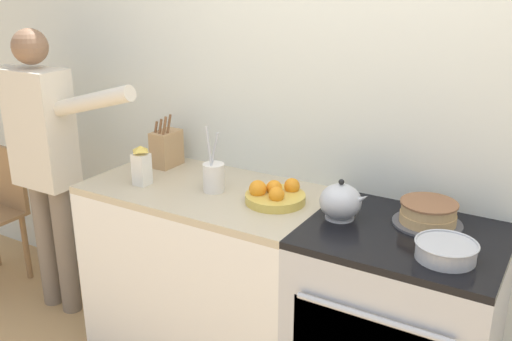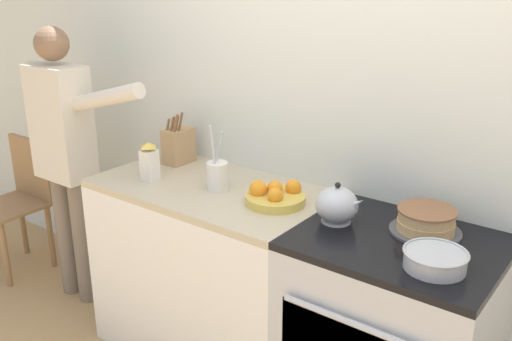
# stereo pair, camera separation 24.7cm
# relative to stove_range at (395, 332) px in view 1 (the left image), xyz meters

# --- Properties ---
(wall_back) EXTENTS (8.00, 0.04, 2.60)m
(wall_back) POSITION_rel_stove_range_xyz_m (-0.28, 0.34, 0.84)
(wall_back) COLOR silver
(wall_back) RESTS_ON ground_plane
(counter_cabinet) EXTENTS (1.14, 0.63, 0.91)m
(counter_cabinet) POSITION_rel_stove_range_xyz_m (-0.95, 0.00, -0.00)
(counter_cabinet) COLOR white
(counter_cabinet) RESTS_ON ground_plane
(stove_range) EXTENTS (0.77, 0.67, 0.91)m
(stove_range) POSITION_rel_stove_range_xyz_m (0.00, 0.00, 0.00)
(stove_range) COLOR #B7BABF
(stove_range) RESTS_ON ground_plane
(layer_cake) EXTENTS (0.28, 0.28, 0.10)m
(layer_cake) POSITION_rel_stove_range_xyz_m (0.05, 0.13, 0.50)
(layer_cake) COLOR #4C4C51
(layer_cake) RESTS_ON stove_range
(tea_kettle) EXTENTS (0.21, 0.17, 0.17)m
(tea_kettle) POSITION_rel_stove_range_xyz_m (-0.27, 0.01, 0.53)
(tea_kettle) COLOR #B7BABF
(tea_kettle) RESTS_ON stove_range
(mixing_bowl) EXTENTS (0.22, 0.22, 0.07)m
(mixing_bowl) POSITION_rel_stove_range_xyz_m (0.19, -0.13, 0.49)
(mixing_bowl) COLOR #B7BABF
(mixing_bowl) RESTS_ON stove_range
(knife_block) EXTENTS (0.10, 0.16, 0.28)m
(knife_block) POSITION_rel_stove_range_xyz_m (-1.32, 0.17, 0.55)
(knife_block) COLOR tan
(knife_block) RESTS_ON counter_cabinet
(utensil_crock) EXTENTS (0.10, 0.10, 0.31)m
(utensil_crock) POSITION_rel_stove_range_xyz_m (-0.90, -0.01, 0.53)
(utensil_crock) COLOR silver
(utensil_crock) RESTS_ON counter_cabinet
(fruit_bowl) EXTENTS (0.27, 0.27, 0.10)m
(fruit_bowl) POSITION_rel_stove_range_xyz_m (-0.59, 0.02, 0.49)
(fruit_bowl) COLOR gold
(fruit_bowl) RESTS_ON counter_cabinet
(milk_carton) EXTENTS (0.07, 0.07, 0.19)m
(milk_carton) POSITION_rel_stove_range_xyz_m (-1.24, -0.11, 0.55)
(milk_carton) COLOR white
(milk_carton) RESTS_ON counter_cabinet
(person_baker) EXTENTS (0.92, 0.20, 1.61)m
(person_baker) POSITION_rel_stove_range_xyz_m (-1.94, -0.10, 0.50)
(person_baker) COLOR #7A6B5B
(person_baker) RESTS_ON ground_plane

